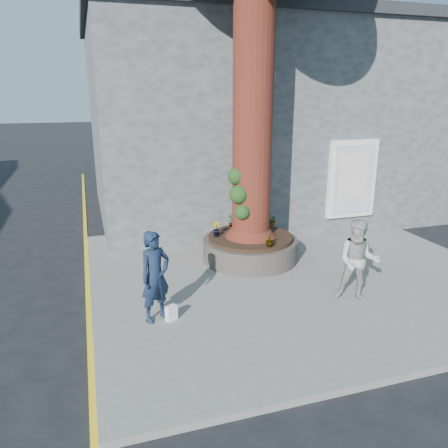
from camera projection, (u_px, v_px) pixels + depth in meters
name	position (u px, v px, depth m)	size (l,w,h in m)	color
ground	(248.00, 304.00, 8.73)	(120.00, 120.00, 0.00)	black
pavement	(294.00, 273.00, 10.06)	(9.00, 8.00, 0.12)	slate
yellow_line	(88.00, 303.00, 8.76)	(0.10, 30.00, 0.01)	yellow
stone_shop	(244.00, 119.00, 15.11)	(10.30, 8.30, 6.30)	#4C4F51
neighbour_shop	(431.00, 120.00, 17.48)	(6.00, 8.00, 6.00)	#4C4F51
planter	(250.00, 248.00, 10.67)	(2.30, 2.30, 0.60)	black
man	(155.00, 276.00, 7.67)	(0.61, 0.40, 1.66)	#142138
woman	(358.00, 261.00, 8.38)	(0.80, 0.62, 1.65)	#A7A4A0
shopping_bag	(171.00, 313.00, 7.82)	(0.20, 0.12, 0.28)	white
plant_a	(231.00, 220.00, 11.24)	(0.18, 0.12, 0.34)	gray
plant_b	(216.00, 229.00, 10.48)	(0.20, 0.20, 0.37)	gray
plant_c	(270.00, 240.00, 9.80)	(0.18, 0.18, 0.32)	gray
plant_d	(273.00, 220.00, 11.34)	(0.27, 0.24, 0.30)	gray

